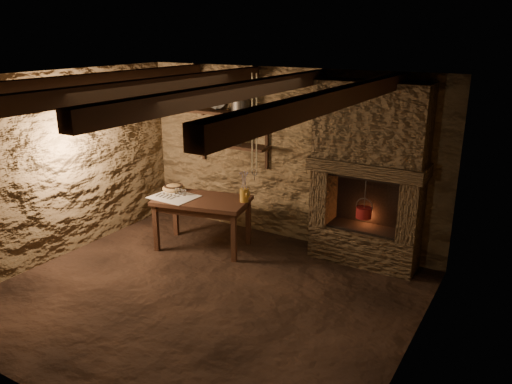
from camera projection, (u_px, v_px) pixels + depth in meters
The scene contains 25 objects.
floor at pixel (203, 295), 5.64m from camera, with size 4.50×4.50×0.00m, color black.
back_wall at pixel (287, 156), 6.91m from camera, with size 4.50×0.04×2.40m, color #4D3924.
front_wall at pixel (34, 268), 3.64m from camera, with size 4.50×0.04×2.40m, color #4D3924.
left_wall at pixel (58, 167), 6.37m from camera, with size 0.04×4.00×2.40m, color #4D3924.
right_wall at pixel (415, 237), 4.17m from camera, with size 0.04×4.00×2.40m, color #4D3924.
ceiling at pixel (195, 79), 4.90m from camera, with size 4.50×4.00×0.04m, color black.
beam_far_left at pixel (90, 81), 5.66m from camera, with size 0.14×3.95×0.16m, color black.
beam_mid_left at pixel (157, 86), 5.18m from camera, with size 0.14×3.95×0.16m, color black.
beam_mid_right at pixel (238, 91), 4.69m from camera, with size 0.14×3.95×0.16m, color black.
beam_far_right at pixel (338, 98), 4.20m from camera, with size 0.14×3.95×0.16m, color black.
shelf_lower at pixel (229, 144), 7.16m from camera, with size 1.25×0.30×0.04m, color black.
shelf_upper at pixel (229, 113), 7.02m from camera, with size 1.25×0.30×0.04m, color black.
hearth at pixel (369, 170), 6.10m from camera, with size 1.43×0.51×2.30m.
work_table at pixel (203, 221), 6.79m from camera, with size 1.37×0.97×0.71m.
linen_cloth at pixel (174, 197), 6.75m from camera, with size 0.59×0.48×0.01m, color silver.
pewter_cutlery_row at pixel (173, 196), 6.73m from camera, with size 0.50×0.19×0.01m, color gray, non-canonical shape.
drinking_glasses at pixel (180, 192), 6.82m from camera, with size 0.19×0.06×0.08m, color silver, non-canonical shape.
stoneware_jug at pixel (244, 189), 6.52m from camera, with size 0.14×0.14×0.41m.
wooden_bowl at pixel (174, 188), 7.02m from camera, with size 0.31×0.31×0.11m, color #A98349.
iron_stockpot at pixel (241, 106), 6.88m from camera, with size 0.27×0.27×0.20m, color #33302D.
tin_pan at pixel (217, 99), 7.18m from camera, with size 0.29×0.29×0.04m, color gray.
small_kettle at pixel (238, 141), 7.06m from camera, with size 0.14×0.11×0.15m, color gray, non-canonical shape.
rusty_tin at pixel (212, 138), 7.28m from camera, with size 0.10×0.10×0.10m, color #511D10.
red_pot at pixel (364, 212), 6.23m from camera, with size 0.25×0.25×0.54m.
hanging_ropes at pixel (254, 124), 5.92m from camera, with size 0.08×0.08×1.20m, color tan, non-canonical shape.
Camera 1 is at (3.08, -3.99, 2.84)m, focal length 35.00 mm.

